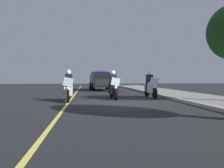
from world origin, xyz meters
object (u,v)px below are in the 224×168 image
at_px(police_motorcycle_lead_left, 69,88).
at_px(police_motorcycle_trailing, 150,87).
at_px(police_motorcycle_lead_right, 113,87).
at_px(police_suv, 100,80).

bearing_deg(police_motorcycle_lead_left, police_motorcycle_trailing, 108.06).
bearing_deg(police_motorcycle_trailing, police_motorcycle_lead_right, -75.14).
xyz_separation_m(police_motorcycle_lead_right, police_motorcycle_trailing, (-0.66, 2.49, 0.00)).
bearing_deg(police_motorcycle_lead_left, police_motorcycle_lead_right, 111.04).
height_order(police_motorcycle_lead_right, police_suv, police_suv).
distance_m(police_motorcycle_trailing, police_suv, 9.43).
xyz_separation_m(police_motorcycle_trailing, police_suv, (-9.04, -2.67, 0.37)).
xyz_separation_m(police_motorcycle_lead_left, police_motorcycle_lead_right, (-0.99, 2.59, 0.00)).
relative_size(police_motorcycle_lead_left, police_motorcycle_lead_right, 1.00).
distance_m(police_motorcycle_lead_left, police_motorcycle_lead_right, 2.77).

